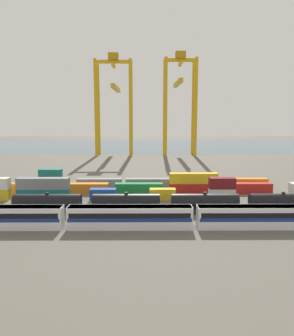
{
  "coord_description": "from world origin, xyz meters",
  "views": [
    {
      "loc": [
        -1.24,
        -79.93,
        19.57
      ],
      "look_at": [
        -0.55,
        15.94,
        5.1
      ],
      "focal_mm": 37.38,
      "sensor_mm": 36.0,
      "label": 1
    }
  ],
  "objects_px": {
    "shipping_container_18": "(148,183)",
    "gantry_crane_west": "(114,96)",
    "shipping_container_8": "(30,188)",
    "shipping_container_19": "(196,183)",
    "freight_tank_row": "(166,203)",
    "shipping_container_11": "(193,188)",
    "shipping_container_13": "(248,188)",
    "shipping_container_20": "(245,183)",
    "gantry_crane_central": "(179,94)",
    "passenger_train": "(130,216)"
  },
  "relations": [
    {
      "from": "shipping_container_18",
      "to": "gantry_crane_west",
      "type": "distance_m",
      "value": 88.75
    },
    {
      "from": "shipping_container_8",
      "to": "gantry_crane_west",
      "type": "distance_m",
      "value": 94.69
    },
    {
      "from": "shipping_container_19",
      "to": "freight_tank_row",
      "type": "bearing_deg",
      "value": -111.78
    },
    {
      "from": "shipping_container_11",
      "to": "shipping_container_13",
      "type": "height_order",
      "value": "same"
    },
    {
      "from": "shipping_container_18",
      "to": "shipping_container_20",
      "type": "distance_m",
      "value": 26.38
    },
    {
      "from": "shipping_container_18",
      "to": "shipping_container_19",
      "type": "distance_m",
      "value": 13.19
    },
    {
      "from": "shipping_container_8",
      "to": "shipping_container_19",
      "type": "height_order",
      "value": "same"
    },
    {
      "from": "freight_tank_row",
      "to": "shipping_container_11",
      "type": "xyz_separation_m",
      "value": [
        8.14,
        18.19,
        -0.74
      ]
    },
    {
      "from": "gantry_crane_west",
      "to": "gantry_crane_central",
      "type": "xyz_separation_m",
      "value": [
        32.15,
        -0.52,
        0.64
      ]
    },
    {
      "from": "shipping_container_8",
      "to": "gantry_crane_central",
      "type": "xyz_separation_m",
      "value": [
        46.31,
        88.84,
        28.56
      ]
    },
    {
      "from": "passenger_train",
      "to": "gantry_crane_west",
      "type": "bearing_deg",
      "value": 96.02
    },
    {
      "from": "gantry_crane_west",
      "to": "shipping_container_18",
      "type": "bearing_deg",
      "value": -79.18
    },
    {
      "from": "shipping_container_18",
      "to": "passenger_train",
      "type": "bearing_deg",
      "value": -95.83
    },
    {
      "from": "shipping_container_11",
      "to": "shipping_container_13",
      "type": "distance_m",
      "value": 13.8
    },
    {
      "from": "shipping_container_13",
      "to": "gantry_crane_west",
      "type": "relative_size",
      "value": 0.25
    },
    {
      "from": "shipping_container_20",
      "to": "shipping_container_8",
      "type": "bearing_deg",
      "value": -173.29
    },
    {
      "from": "passenger_train",
      "to": "shipping_container_11",
      "type": "bearing_deg",
      "value": 61.59
    },
    {
      "from": "shipping_container_8",
      "to": "shipping_container_18",
      "type": "height_order",
      "value": "same"
    },
    {
      "from": "shipping_container_18",
      "to": "shipping_container_20",
      "type": "relative_size",
      "value": 1.0
    },
    {
      "from": "freight_tank_row",
      "to": "shipping_container_13",
      "type": "xyz_separation_m",
      "value": [
        21.93,
        18.19,
        -0.74
      ]
    },
    {
      "from": "shipping_container_8",
      "to": "shipping_container_19",
      "type": "distance_m",
      "value": 43.67
    },
    {
      "from": "passenger_train",
      "to": "shipping_container_13",
      "type": "xyz_separation_m",
      "value": [
        28.7,
        27.55,
        -0.84
      ]
    },
    {
      "from": "shipping_container_19",
      "to": "gantry_crane_central",
      "type": "xyz_separation_m",
      "value": [
        3.14,
        82.22,
        28.56
      ]
    },
    {
      "from": "shipping_container_8",
      "to": "shipping_container_13",
      "type": "height_order",
      "value": "same"
    },
    {
      "from": "shipping_container_13",
      "to": "gantry_crane_west",
      "type": "xyz_separation_m",
      "value": [
        -41.02,
        89.37,
        27.92
      ]
    },
    {
      "from": "shipping_container_8",
      "to": "gantry_crane_central",
      "type": "height_order",
      "value": "gantry_crane_central"
    },
    {
      "from": "shipping_container_8",
      "to": "shipping_container_20",
      "type": "relative_size",
      "value": 1.0
    },
    {
      "from": "shipping_container_8",
      "to": "shipping_container_20",
      "type": "distance_m",
      "value": 56.75
    },
    {
      "from": "gantry_crane_west",
      "to": "shipping_container_20",
      "type": "bearing_deg",
      "value": -62.98
    },
    {
      "from": "shipping_container_11",
      "to": "gantry_crane_central",
      "type": "relative_size",
      "value": 0.24
    },
    {
      "from": "freight_tank_row",
      "to": "shipping_container_13",
      "type": "relative_size",
      "value": 5.03
    },
    {
      "from": "passenger_train",
      "to": "shipping_container_11",
      "type": "xyz_separation_m",
      "value": [
        14.9,
        27.55,
        -0.84
      ]
    },
    {
      "from": "freight_tank_row",
      "to": "shipping_container_13",
      "type": "height_order",
      "value": "freight_tank_row"
    },
    {
      "from": "shipping_container_8",
      "to": "shipping_container_13",
      "type": "bearing_deg",
      "value": 0.0
    },
    {
      "from": "gantry_crane_west",
      "to": "gantry_crane_central",
      "type": "bearing_deg",
      "value": -0.94
    },
    {
      "from": "shipping_container_19",
      "to": "gantry_crane_west",
      "type": "height_order",
      "value": "gantry_crane_west"
    },
    {
      "from": "freight_tank_row",
      "to": "gantry_crane_west",
      "type": "height_order",
      "value": "gantry_crane_west"
    },
    {
      "from": "gantry_crane_west",
      "to": "gantry_crane_central",
      "type": "height_order",
      "value": "gantry_crane_central"
    },
    {
      "from": "shipping_container_19",
      "to": "gantry_crane_west",
      "type": "relative_size",
      "value": 0.25
    },
    {
      "from": "freight_tank_row",
      "to": "shipping_container_8",
      "type": "bearing_deg",
      "value": 151.32
    },
    {
      "from": "gantry_crane_central",
      "to": "shipping_container_18",
      "type": "bearing_deg",
      "value": -101.24
    },
    {
      "from": "freight_tank_row",
      "to": "shipping_container_19",
      "type": "bearing_deg",
      "value": 68.22
    },
    {
      "from": "shipping_container_8",
      "to": "passenger_train",
      "type": "bearing_deg",
      "value": -46.13
    },
    {
      "from": "shipping_container_18",
      "to": "shipping_container_20",
      "type": "height_order",
      "value": "same"
    },
    {
      "from": "freight_tank_row",
      "to": "shipping_container_20",
      "type": "distance_m",
      "value": 33.92
    },
    {
      "from": "shipping_container_13",
      "to": "gantry_crane_central",
      "type": "distance_m",
      "value": 93.74
    },
    {
      "from": "shipping_container_19",
      "to": "shipping_container_20",
      "type": "distance_m",
      "value": 13.19
    },
    {
      "from": "freight_tank_row",
      "to": "gantry_crane_central",
      "type": "bearing_deg",
      "value": 83.04
    },
    {
      "from": "shipping_container_13",
      "to": "shipping_container_19",
      "type": "distance_m",
      "value": 13.72
    },
    {
      "from": "shipping_container_11",
      "to": "shipping_container_20",
      "type": "distance_m",
      "value": 16.37
    }
  ]
}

